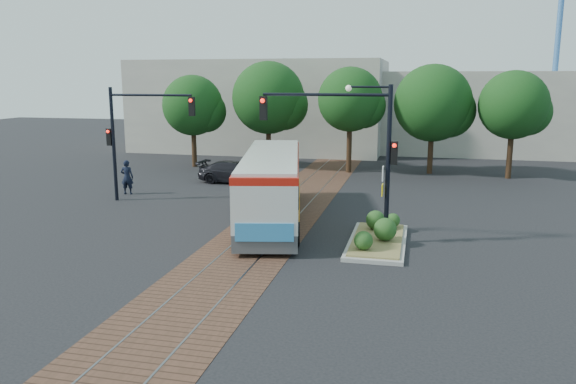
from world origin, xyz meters
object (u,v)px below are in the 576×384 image
signal_pole_main (357,138)px  signal_pole_left (132,129)px  city_bus (272,183)px  traffic_island (378,235)px  officer (127,177)px  parked_car (235,172)px

signal_pole_main → signal_pole_left: signal_pole_main is taller
city_bus → traffic_island: city_bus is taller
traffic_island → signal_pole_main: bearing=174.6°
officer → parked_car: (4.81, 4.74, -0.30)m
city_bus → traffic_island: 5.92m
city_bus → officer: size_ratio=6.08×
signal_pole_main → parked_car: signal_pole_main is taller
traffic_island → officer: 15.96m
traffic_island → signal_pole_left: (-13.19, 4.89, 3.54)m
traffic_island → parked_car: parked_car is taller
officer → parked_car: size_ratio=0.42×
city_bus → parked_car: 9.80m
officer → city_bus: bearing=148.9°
signal_pole_main → traffic_island: bearing=-5.4°
signal_pole_main → signal_pole_left: (-12.23, 4.80, -0.29)m
signal_pole_left → officer: (-1.37, 1.61, -2.89)m
city_bus → signal_pole_left: size_ratio=1.97×
city_bus → signal_pole_left: bearing=152.5°
city_bus → officer: 10.24m
city_bus → signal_pole_main: (4.13, -2.60, 2.43)m
city_bus → signal_pole_left: signal_pole_left is taller
traffic_island → officer: size_ratio=2.67×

